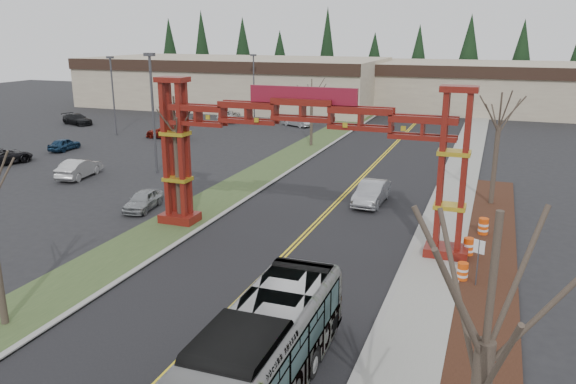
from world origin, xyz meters
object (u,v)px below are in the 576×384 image
at_px(parked_car_mid_a, 167,132).
at_px(street_sign, 478,254).
at_px(parked_car_far_c, 77,119).
at_px(bare_tree_median_mid, 175,130).
at_px(barrel_mid, 468,247).
at_px(light_pole_mid, 113,90).
at_px(barrel_south, 462,272).
at_px(gateway_arch, 302,135).
at_px(bare_tree_median_far, 312,98).
at_px(light_pole_far, 254,83).
at_px(barrel_north, 483,227).
at_px(retail_building_west, 235,82).
at_px(parked_car_near_a, 143,200).
at_px(parked_car_near_c, 1,156).
at_px(light_pole_near, 153,105).
at_px(transit_bus, 254,364).
at_px(bare_tree_right_near, 486,345).
at_px(retail_building_east, 501,87).
at_px(parked_car_near_b, 79,168).
at_px(parked_car_far_b, 229,116).
at_px(bare_tree_right_far, 499,125).
at_px(parked_car_mid_b, 64,144).
at_px(parked_car_far_a, 297,121).
at_px(silver_sedan, 372,193).

distance_m(parked_car_mid_a, street_sign, 44.01).
xyz_separation_m(parked_car_far_c, bare_tree_median_mid, (32.41, -28.92, 5.09)).
xyz_separation_m(street_sign, barrel_mid, (-0.56, 3.74, -1.16)).
distance_m(light_pole_mid, barrel_south, 48.65).
distance_m(gateway_arch, bare_tree_median_far, 27.27).
relative_size(light_pole_far, barrel_north, 8.10).
relative_size(retail_building_west, parked_car_near_a, 12.13).
distance_m(parked_car_near_c, light_pole_near, 15.72).
bearing_deg(parked_car_mid_a, barrel_mid, 56.68).
xyz_separation_m(transit_bus, bare_tree_median_far, (-11.55, 40.80, 3.34)).
relative_size(transit_bus, light_pole_near, 1.15).
xyz_separation_m(gateway_arch, bare_tree_right_near, (10.00, -19.98, 0.57)).
height_order(retail_building_east, parked_car_near_b, retail_building_east).
relative_size(barrel_mid, barrel_north, 0.96).
relative_size(parked_car_far_b, street_sign, 2.27).
height_order(parked_car_mid_a, bare_tree_right_far, bare_tree_right_far).
distance_m(retail_building_west, parked_car_mid_a, 30.03).
bearing_deg(barrel_south, parked_car_near_b, 162.22).
height_order(bare_tree_right_near, barrel_north, bare_tree_right_near).
height_order(parked_car_mid_b, bare_tree_right_near, bare_tree_right_near).
xyz_separation_m(light_pole_mid, barrel_south, (40.04, -27.23, -4.62)).
relative_size(gateway_arch, light_pole_far, 2.11).
bearing_deg(parked_car_mid_b, parked_car_near_a, 140.22).
xyz_separation_m(parked_car_near_a, parked_car_far_b, (-11.78, 36.67, 0.09)).
xyz_separation_m(bare_tree_right_near, street_sign, (-0.36, 16.73, -4.88)).
height_order(parked_car_far_a, bare_tree_right_near, bare_tree_right_near).
xyz_separation_m(parked_car_mid_b, parked_car_far_b, (6.93, 22.92, 0.11)).
bearing_deg(parked_car_mid_b, bare_tree_right_near, 135.45).
xyz_separation_m(parked_car_mid_a, parked_car_mid_b, (-5.97, -9.36, -0.10)).
relative_size(parked_car_near_c, barrel_south, 5.52).
xyz_separation_m(barrel_south, barrel_mid, (0.07, 3.33, 0.03)).
xyz_separation_m(retail_building_west, bare_tree_right_far, (40.00, -43.23, 1.70)).
height_order(parked_car_mid_a, barrel_south, parked_car_mid_a).
bearing_deg(parked_car_near_b, transit_bus, 130.38).
bearing_deg(transit_bus, parked_car_near_c, 146.01).
bearing_deg(parked_car_mid_b, bare_tree_right_far, 170.16).
height_order(silver_sedan, light_pole_far, light_pole_far).
bearing_deg(gateway_arch, parked_car_mid_b, 153.35).
distance_m(retail_building_west, barrel_north, 63.84).
bearing_deg(parked_car_near_b, bare_tree_right_near, 130.75).
bearing_deg(parked_car_far_c, parked_car_mid_a, -87.48).
distance_m(silver_sedan, parked_car_near_a, 15.43).
distance_m(silver_sedan, bare_tree_median_mid, 13.98).
distance_m(parked_car_far_c, bare_tree_right_far, 53.81).
bearing_deg(silver_sedan, barrel_mid, -46.04).
xyz_separation_m(light_pole_far, barrel_north, (30.35, -36.10, -4.46)).
bearing_deg(parked_car_near_b, parked_car_near_a, 142.24).
bearing_deg(parked_car_far_c, parked_car_mid_b, -126.11).
bearing_deg(parked_car_far_c, parked_car_near_a, -116.03).
height_order(gateway_arch, silver_sedan, gateway_arch).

